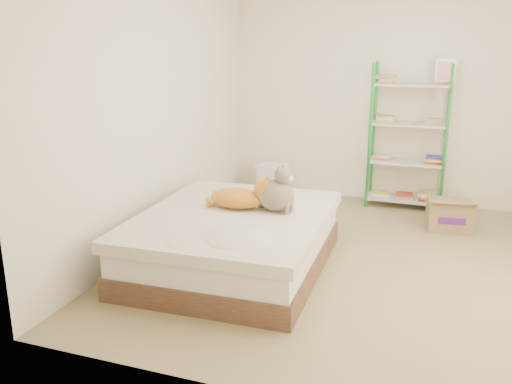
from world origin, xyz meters
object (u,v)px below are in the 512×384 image
at_px(orange_cat, 237,196).
at_px(grey_cat, 276,189).
at_px(cardboard_box, 449,215).
at_px(white_bin, 272,180).
at_px(bed, 234,240).
at_px(shelf_unit, 408,142).

distance_m(orange_cat, grey_cat, 0.36).
relative_size(cardboard_box, white_bin, 1.23).
bearing_deg(white_bin, grey_cat, -71.49).
bearing_deg(grey_cat, orange_cat, 104.39).
distance_m(grey_cat, cardboard_box, 2.15).
bearing_deg(bed, white_bin, 97.82).
bearing_deg(cardboard_box, white_bin, 156.07).
relative_size(orange_cat, shelf_unit, 0.33).
xyz_separation_m(bed, shelf_unit, (1.26, 2.35, 0.55)).
height_order(grey_cat, cardboard_box, grey_cat).
xyz_separation_m(shelf_unit, cardboard_box, (0.52, -0.67, -0.64)).
bearing_deg(cardboard_box, orange_cat, -148.33).
height_order(grey_cat, white_bin, grey_cat).
height_order(bed, shelf_unit, shelf_unit).
relative_size(grey_cat, shelf_unit, 0.23).
relative_size(orange_cat, cardboard_box, 1.17).
relative_size(shelf_unit, cardboard_box, 3.50).
bearing_deg(shelf_unit, orange_cat, -120.65).
relative_size(orange_cat, grey_cat, 1.42).
xyz_separation_m(orange_cat, cardboard_box, (1.82, 1.51, -0.45)).
bearing_deg(grey_cat, bed, 130.33).
bearing_deg(grey_cat, cardboard_box, -36.12).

